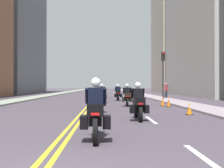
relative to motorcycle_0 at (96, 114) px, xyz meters
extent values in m
plane|color=#453D47|center=(-0.87, 44.03, -0.67)|extent=(264.00, 264.00, 0.00)
cube|color=gray|center=(-8.07, 44.03, -0.61)|extent=(2.22, 144.00, 0.12)
cube|color=gray|center=(6.33, 44.03, -0.61)|extent=(2.22, 144.00, 0.12)
cube|color=yellow|center=(-0.99, 44.03, -0.67)|extent=(0.12, 132.00, 0.01)
cube|color=yellow|center=(-0.75, 44.03, -0.67)|extent=(0.12, 132.00, 0.01)
cube|color=silver|center=(2.18, -1.97, -0.67)|extent=(0.14, 2.40, 0.01)
cube|color=silver|center=(2.18, 4.03, -0.67)|extent=(0.14, 2.40, 0.01)
cube|color=silver|center=(2.18, 10.03, -0.67)|extent=(0.14, 2.40, 0.01)
cube|color=silver|center=(2.18, 16.03, -0.67)|extent=(0.14, 2.40, 0.01)
cube|color=silver|center=(2.18, 22.03, -0.67)|extent=(0.14, 2.40, 0.01)
cube|color=silver|center=(2.18, 28.03, -0.67)|extent=(0.14, 2.40, 0.01)
cube|color=silver|center=(2.18, 34.03, -0.67)|extent=(0.14, 2.40, 0.01)
cube|color=silver|center=(2.18, 40.03, -0.67)|extent=(0.14, 2.40, 0.01)
cube|color=silver|center=(2.18, 46.03, -0.67)|extent=(0.14, 2.40, 0.01)
cube|color=silver|center=(2.18, 52.03, -0.67)|extent=(0.14, 2.40, 0.01)
cube|color=#B8B3AC|center=(14.77, 30.85, 13.01)|extent=(6.45, 21.93, 27.36)
cube|color=slate|center=(-16.87, 45.18, 13.48)|extent=(7.16, 20.82, 28.30)
cube|color=#B5A995|center=(15.92, 50.33, 13.39)|extent=(8.75, 13.58, 28.13)
cube|color=#2D3847|center=(20.31, 50.33, 6.36)|extent=(0.04, 11.40, 0.90)
cube|color=#2D3847|center=(20.31, 50.33, 11.52)|extent=(0.04, 11.40, 0.90)
cube|color=#2D3847|center=(20.31, 50.33, 16.68)|extent=(0.04, 11.40, 0.90)
cylinder|color=black|center=(-0.01, 0.91, -0.34)|extent=(0.12, 0.66, 0.66)
cylinder|color=black|center=(0.01, -0.66, -0.34)|extent=(0.12, 0.66, 0.66)
cube|color=silver|center=(-0.01, 0.91, 0.01)|extent=(0.15, 0.32, 0.04)
cube|color=black|center=(0.00, 0.12, -0.06)|extent=(0.34, 1.20, 0.40)
cube|color=black|center=(0.01, -0.58, 0.16)|extent=(0.41, 0.37, 0.28)
cube|color=red|center=(0.01, -0.77, 0.08)|extent=(0.20, 0.03, 0.06)
cube|color=black|center=(-0.27, -0.35, -0.16)|extent=(0.21, 0.44, 0.32)
cube|color=black|center=(0.29, -0.34, -0.16)|extent=(0.21, 0.44, 0.32)
cube|color=#B2C1CC|center=(-0.01, 0.63, 0.32)|extent=(0.36, 0.13, 0.36)
cube|color=black|center=(0.00, 0.07, 0.42)|extent=(0.40, 0.27, 0.56)
cylinder|color=black|center=(-0.24, 0.22, 0.47)|extent=(0.10, 0.28, 0.45)
cylinder|color=black|center=(0.24, 0.23, 0.47)|extent=(0.10, 0.28, 0.45)
sphere|color=white|center=(0.00, 0.10, 0.84)|extent=(0.26, 0.26, 0.26)
cylinder|color=black|center=(1.66, 4.98, -0.37)|extent=(0.14, 0.61, 0.61)
cylinder|color=black|center=(1.64, 3.35, -0.37)|extent=(0.14, 0.61, 0.61)
cube|color=silver|center=(1.66, 4.98, -0.04)|extent=(0.14, 0.32, 0.04)
cube|color=black|center=(1.65, 4.17, -0.09)|extent=(0.34, 1.24, 0.40)
cube|color=black|center=(1.64, 3.43, 0.13)|extent=(0.40, 0.37, 0.28)
cube|color=red|center=(1.64, 3.24, 0.05)|extent=(0.20, 0.03, 0.06)
cube|color=black|center=(1.36, 3.68, -0.19)|extent=(0.21, 0.44, 0.32)
cube|color=black|center=(1.92, 3.67, -0.19)|extent=(0.21, 0.44, 0.32)
cube|color=#B2C1CC|center=(1.66, 4.69, 0.29)|extent=(0.36, 0.13, 0.36)
cube|color=black|center=(1.65, 4.12, 0.38)|extent=(0.40, 0.27, 0.53)
cylinder|color=black|center=(1.41, 4.27, 0.43)|extent=(0.10, 0.28, 0.45)
cylinder|color=black|center=(1.89, 4.26, 0.43)|extent=(0.10, 0.28, 0.45)
sphere|color=white|center=(1.65, 4.15, 0.78)|extent=(0.26, 0.26, 0.26)
cylinder|color=black|center=(-0.12, 8.39, -0.34)|extent=(0.16, 0.68, 0.67)
cylinder|color=black|center=(-0.06, 6.92, -0.34)|extent=(0.16, 0.68, 0.67)
cube|color=silver|center=(-0.12, 8.39, 0.02)|extent=(0.15, 0.33, 0.04)
cube|color=black|center=(-0.09, 7.65, -0.06)|extent=(0.37, 1.14, 0.40)
cube|color=black|center=(-0.06, 6.99, 0.16)|extent=(0.42, 0.38, 0.28)
cube|color=red|center=(-0.05, 6.80, 0.08)|extent=(0.20, 0.04, 0.06)
cube|color=black|center=(-0.35, 7.20, -0.16)|extent=(0.22, 0.45, 0.32)
cube|color=black|center=(0.21, 7.22, -0.16)|extent=(0.22, 0.45, 0.32)
cube|color=#B2C1CC|center=(-0.11, 8.13, 0.32)|extent=(0.36, 0.14, 0.36)
cube|color=black|center=(-0.09, 7.60, 0.39)|extent=(0.41, 0.28, 0.50)
cylinder|color=black|center=(-0.33, 7.74, 0.44)|extent=(0.11, 0.28, 0.45)
cylinder|color=black|center=(0.15, 7.76, 0.44)|extent=(0.11, 0.28, 0.45)
sphere|color=white|center=(-0.09, 7.63, 0.78)|extent=(0.26, 0.26, 0.26)
cylinder|color=black|center=(1.89, 12.64, -0.37)|extent=(0.13, 0.62, 0.61)
cylinder|color=black|center=(1.82, 11.11, -0.37)|extent=(0.13, 0.62, 0.61)
cube|color=silver|center=(1.89, 12.64, -0.04)|extent=(0.15, 0.33, 0.04)
cube|color=black|center=(1.85, 11.88, -0.09)|extent=(0.37, 1.18, 0.40)
cube|color=black|center=(1.82, 11.19, 0.13)|extent=(0.42, 0.38, 0.28)
cube|color=red|center=(1.81, 11.00, 0.05)|extent=(0.20, 0.04, 0.06)
cube|color=black|center=(1.55, 11.43, -0.19)|extent=(0.22, 0.45, 0.32)
cube|color=black|center=(2.11, 11.40, -0.19)|extent=(0.22, 0.45, 0.32)
cube|color=#B2C1CC|center=(1.87, 12.37, 0.29)|extent=(0.37, 0.14, 0.36)
cube|color=black|center=(1.85, 11.83, 0.38)|extent=(0.41, 0.28, 0.53)
cylinder|color=black|center=(1.62, 11.99, 0.43)|extent=(0.11, 0.28, 0.45)
cylinder|color=black|center=(2.10, 11.97, 0.43)|extent=(0.11, 0.28, 0.45)
sphere|color=white|center=(1.85, 11.86, 0.78)|extent=(0.26, 0.26, 0.26)
cylinder|color=black|center=(-0.01, 16.91, -0.33)|extent=(0.16, 0.69, 0.68)
cylinder|color=black|center=(0.07, 15.29, -0.33)|extent=(0.16, 0.69, 0.68)
cube|color=silver|center=(-0.01, 16.91, 0.03)|extent=(0.15, 0.33, 0.04)
cube|color=black|center=(0.03, 16.10, -0.05)|extent=(0.38, 1.25, 0.40)
cube|color=black|center=(0.06, 15.37, 0.17)|extent=(0.42, 0.38, 0.28)
cube|color=red|center=(0.07, 15.18, 0.09)|extent=(0.20, 0.04, 0.06)
cube|color=black|center=(-0.23, 15.60, -0.15)|extent=(0.22, 0.45, 0.32)
cube|color=black|center=(0.33, 15.63, -0.15)|extent=(0.22, 0.45, 0.32)
cube|color=#B2C1CC|center=(0.01, 16.62, 0.33)|extent=(0.37, 0.14, 0.36)
cube|color=black|center=(0.03, 16.05, 0.41)|extent=(0.41, 0.28, 0.52)
cylinder|color=black|center=(-0.21, 16.19, 0.46)|extent=(0.11, 0.29, 0.45)
cylinder|color=black|center=(0.27, 16.21, 0.46)|extent=(0.11, 0.29, 0.45)
sphere|color=white|center=(0.03, 16.08, 0.81)|extent=(0.26, 0.26, 0.26)
cylinder|color=black|center=(1.56, 20.18, -0.35)|extent=(0.13, 0.65, 0.65)
cylinder|color=black|center=(1.59, 18.56, -0.35)|extent=(0.13, 0.65, 0.65)
cube|color=silver|center=(1.56, 20.18, 0.00)|extent=(0.14, 0.32, 0.04)
cube|color=black|center=(1.58, 19.37, -0.07)|extent=(0.34, 1.23, 0.40)
cube|color=black|center=(1.59, 18.65, 0.15)|extent=(0.40, 0.37, 0.28)
cube|color=red|center=(1.59, 18.46, 0.07)|extent=(0.20, 0.03, 0.06)
cube|color=black|center=(1.30, 18.88, -0.17)|extent=(0.21, 0.44, 0.32)
cube|color=black|center=(1.86, 18.89, -0.17)|extent=(0.21, 0.44, 0.32)
cube|color=#B2C1CC|center=(1.57, 19.89, 0.31)|extent=(0.36, 0.13, 0.36)
cube|color=black|center=(1.58, 19.32, 0.40)|extent=(0.40, 0.27, 0.55)
cylinder|color=black|center=(1.33, 19.47, 0.45)|extent=(0.10, 0.28, 0.45)
cylinder|color=black|center=(1.81, 19.48, 0.45)|extent=(0.10, 0.28, 0.45)
sphere|color=white|center=(1.58, 19.35, 0.82)|extent=(0.26, 0.26, 0.26)
cylinder|color=black|center=(0.05, 24.38, -0.36)|extent=(0.12, 0.63, 0.63)
cylinder|color=black|center=(0.05, 22.84, -0.36)|extent=(0.12, 0.63, 0.63)
cube|color=silver|center=(0.05, 24.38, -0.02)|extent=(0.14, 0.32, 0.04)
cube|color=black|center=(0.05, 23.61, -0.08)|extent=(0.32, 1.17, 0.40)
cube|color=black|center=(0.05, 22.92, 0.14)|extent=(0.40, 0.36, 0.28)
cube|color=red|center=(0.05, 22.73, 0.06)|extent=(0.20, 0.03, 0.06)
cube|color=black|center=(-0.23, 23.15, -0.18)|extent=(0.20, 0.44, 0.32)
cube|color=black|center=(0.33, 23.15, -0.18)|extent=(0.20, 0.44, 0.32)
cube|color=#B2C1CC|center=(0.05, 24.10, 0.30)|extent=(0.36, 0.12, 0.36)
cube|color=black|center=(0.05, 23.56, 0.39)|extent=(0.40, 0.26, 0.53)
cylinder|color=black|center=(-0.19, 23.71, 0.44)|extent=(0.10, 0.28, 0.45)
cylinder|color=black|center=(0.29, 23.71, 0.44)|extent=(0.10, 0.28, 0.45)
sphere|color=white|center=(0.05, 23.59, 0.79)|extent=(0.26, 0.26, 0.26)
cube|color=black|center=(4.58, 10.83, -0.66)|extent=(0.31, 0.31, 0.03)
cone|color=orange|center=(4.58, 10.83, -0.29)|extent=(0.25, 0.25, 0.71)
cylinder|color=white|center=(4.58, 10.83, -0.20)|extent=(0.17, 0.17, 0.08)
cube|color=black|center=(4.35, 11.67, -0.66)|extent=(0.32, 0.32, 0.03)
cone|color=orange|center=(4.35, 11.67, -0.30)|extent=(0.25, 0.25, 0.69)
cylinder|color=white|center=(4.35, 11.67, -0.22)|extent=(0.17, 0.17, 0.08)
cube|color=black|center=(4.40, 5.90, -0.66)|extent=(0.32, 0.32, 0.03)
cone|color=orange|center=(4.40, 5.90, -0.34)|extent=(0.25, 0.25, 0.60)
cylinder|color=white|center=(4.40, 5.90, -0.27)|extent=(0.17, 0.17, 0.08)
cylinder|color=black|center=(5.62, 17.19, 1.22)|extent=(0.12, 0.12, 3.80)
cube|color=black|center=(5.62, 17.19, 3.47)|extent=(0.28, 0.28, 0.80)
sphere|color=red|center=(5.62, 17.04, 3.75)|extent=(0.18, 0.18, 0.18)
cube|color=#222E39|center=(7.08, 22.32, -0.24)|extent=(0.34, 0.33, 0.87)
cube|color=#9E353C|center=(7.08, 22.32, 0.54)|extent=(0.42, 0.40, 0.69)
sphere|color=tan|center=(7.08, 22.32, 1.00)|extent=(0.22, 0.22, 0.22)
cube|color=#A88935|center=(7.25, 22.46, 0.30)|extent=(0.19, 0.18, 0.24)
camera|label=1|loc=(0.23, -7.05, 0.74)|focal=42.75mm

